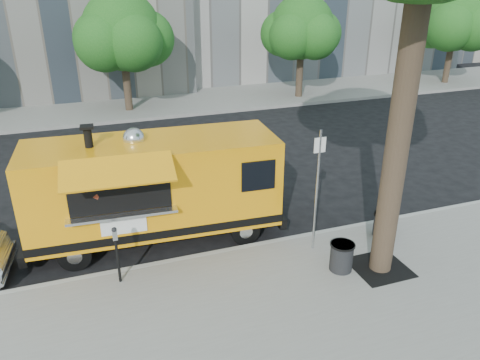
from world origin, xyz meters
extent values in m
plane|color=black|center=(0.00, 0.00, 0.00)|extent=(120.00, 120.00, 0.00)
cube|color=gray|center=(0.00, -4.00, 0.07)|extent=(60.00, 6.00, 0.15)
cube|color=#999993|center=(0.00, -0.93, 0.07)|extent=(60.00, 0.14, 0.16)
cube|color=gray|center=(0.00, 13.50, 0.07)|extent=(60.00, 5.00, 0.15)
cylinder|color=#33261C|center=(2.60, -2.80, 3.40)|extent=(0.48, 0.48, 6.50)
cube|color=black|center=(2.60, -2.80, 0.15)|extent=(1.20, 1.20, 0.02)
cylinder|color=#33261C|center=(-1.00, 12.70, 1.45)|extent=(0.36, 0.36, 2.60)
sphere|color=#155116|center=(-1.00, 12.70, 3.85)|extent=(3.60, 3.60, 3.60)
cylinder|color=#33261C|center=(8.00, 12.40, 1.45)|extent=(0.36, 0.36, 2.60)
sphere|color=#155116|center=(8.00, 12.40, 3.74)|extent=(3.24, 3.24, 3.24)
cylinder|color=#33261C|center=(18.00, 12.60, 1.45)|extent=(0.36, 0.36, 2.60)
sphere|color=#155116|center=(18.00, 12.60, 3.91)|extent=(3.78, 3.78, 3.78)
cylinder|color=silver|center=(1.55, -1.55, 1.65)|extent=(0.06, 0.06, 3.00)
cube|color=white|center=(1.55, -1.55, 2.80)|extent=(0.28, 0.02, 0.35)
cylinder|color=black|center=(-3.00, -1.35, 0.68)|extent=(0.06, 0.06, 1.05)
cube|color=silver|center=(-3.00, -1.35, 1.30)|extent=(0.10, 0.08, 0.22)
sphere|color=black|center=(-3.00, -1.35, 1.43)|extent=(0.11, 0.11, 0.11)
cube|color=#FF9F0D|center=(-1.85, 0.43, 1.55)|extent=(6.11, 2.38, 2.17)
cube|color=black|center=(-1.85, 0.43, 0.66)|extent=(6.13, 2.40, 0.20)
cube|color=black|center=(1.22, 0.25, 0.42)|extent=(0.29, 1.94, 0.28)
cube|color=black|center=(-4.93, 0.62, 0.42)|extent=(0.29, 1.94, 0.28)
cube|color=black|center=(1.16, 0.25, 1.89)|extent=(0.15, 1.62, 0.88)
cylinder|color=black|center=(0.17, -0.54, 0.37)|extent=(0.75, 0.30, 0.74)
cylinder|color=black|center=(0.27, 1.16, 0.37)|extent=(0.75, 0.30, 0.74)
cylinder|color=black|center=(-3.89, -0.29, 0.37)|extent=(0.75, 0.30, 0.74)
cylinder|color=black|center=(-3.78, 1.40, 0.37)|extent=(0.75, 0.30, 0.74)
cube|color=black|center=(-2.74, -0.47, 1.89)|extent=(2.22, 0.31, 0.97)
cube|color=silver|center=(-2.75, -0.63, 1.37)|extent=(2.43, 0.49, 0.06)
cube|color=#FF9F0D|center=(-2.77, -0.96, 2.55)|extent=(2.36, 1.01, 0.39)
cube|color=white|center=(-2.75, -0.55, 1.08)|extent=(1.02, 0.10, 0.46)
cylinder|color=black|center=(-3.24, 0.52, 2.86)|extent=(0.18, 0.18, 0.51)
sphere|color=silver|center=(-2.21, 0.64, 2.68)|extent=(0.52, 0.52, 0.52)
sphere|color=maroon|center=(-3.23, -0.15, 1.84)|extent=(0.77, 0.77, 0.77)
cylinder|color=#FF590C|center=(-3.24, -0.38, 1.71)|extent=(0.32, 0.13, 0.31)
cylinder|color=black|center=(1.73, -2.55, 0.48)|extent=(0.51, 0.51, 0.66)
cylinder|color=black|center=(1.73, -2.55, 0.79)|extent=(0.55, 0.55, 0.04)
cylinder|color=black|center=(3.50, -1.58, 0.46)|extent=(0.47, 0.47, 0.61)
cylinder|color=black|center=(3.50, -1.58, 0.74)|extent=(0.51, 0.51, 0.04)
camera|label=1|loc=(-3.36, -10.11, 6.27)|focal=35.00mm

